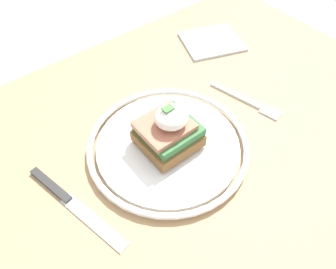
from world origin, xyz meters
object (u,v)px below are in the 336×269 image
sandwich (168,130)px  plate (168,145)px  knife (68,200)px  napkin (212,41)px  fork (248,101)px

sandwich → plate: bearing=33.3°
plate → sandwich: size_ratio=2.33×
sandwich → knife: bearing=-4.6°
knife → sandwich: bearing=175.4°
plate → knife: 0.17m
plate → sandwich: (-0.00, -0.00, 0.04)m
plate → napkin: bearing=-146.8°
sandwich → napkin: size_ratio=0.90×
knife → napkin: same height
sandwich → fork: 0.19m
plate → knife: plate is taller
fork → knife: knife is taller
fork → knife: bearing=-3.7°
plate → sandwich: 0.04m
napkin → fork: bearing=66.3°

